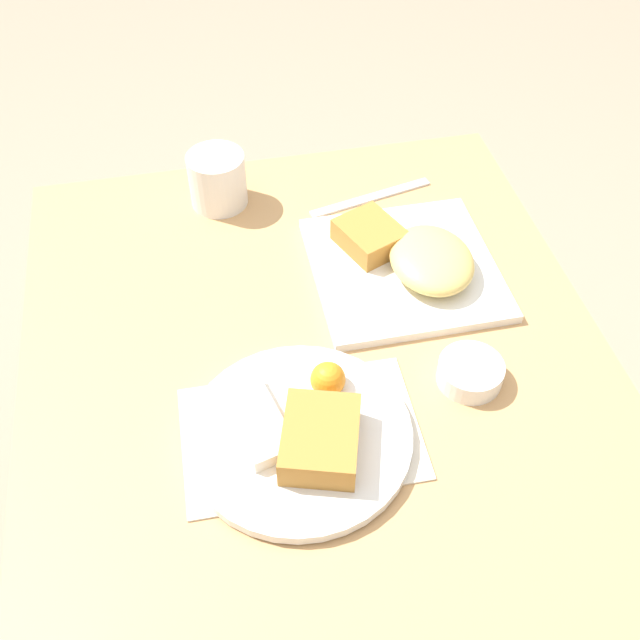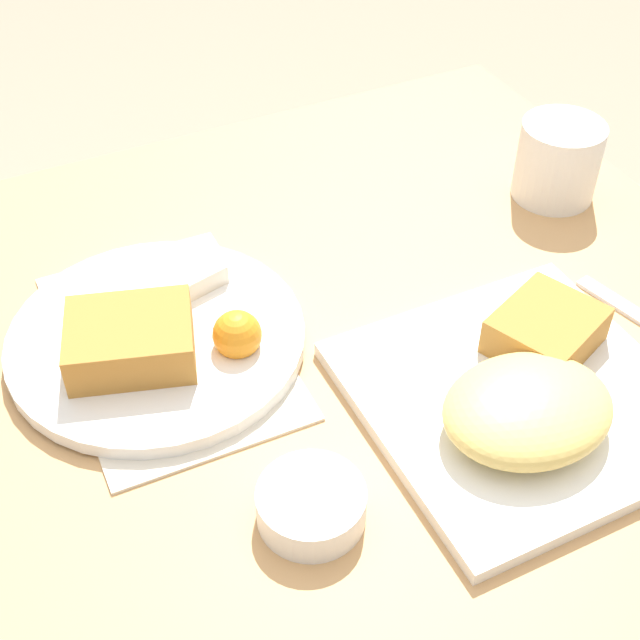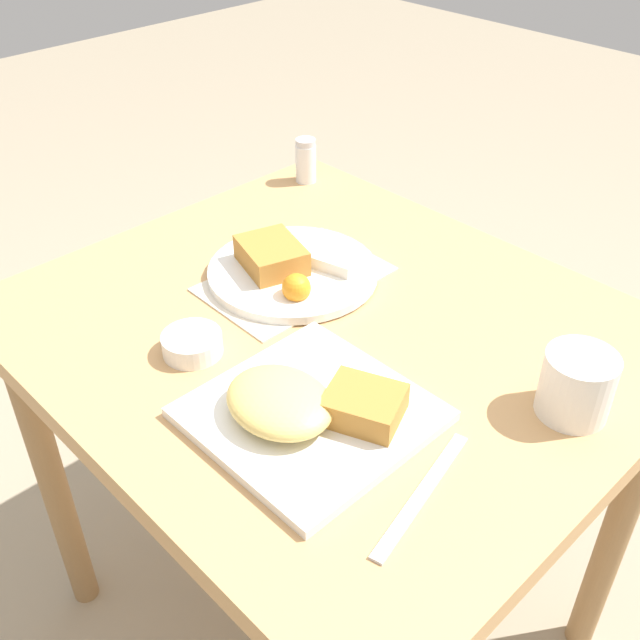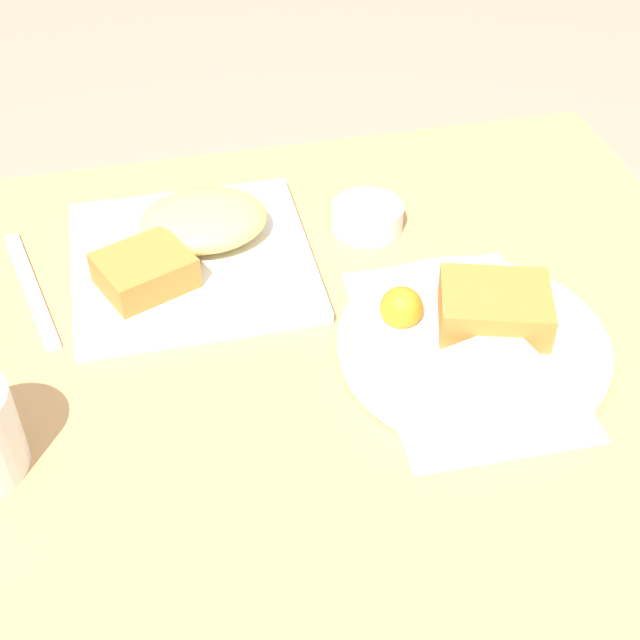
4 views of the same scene
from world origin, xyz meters
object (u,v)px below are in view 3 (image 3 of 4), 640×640
object	(u,v)px
plate_square_near	(306,408)
coffee_mug	(577,385)
salt_shaker	(306,163)
butter_knife	(422,494)
plate_oval_far	(291,267)
sauce_ramekin	(192,343)

from	to	relation	value
plate_square_near	coffee_mug	size ratio (longest dim) A/B	2.91
plate_square_near	salt_shaker	xyz separation A→B (m)	(-0.49, 0.46, 0.02)
butter_knife	plate_oval_far	bearing A→B (deg)	52.74
plate_oval_far	salt_shaker	xyz separation A→B (m)	(-0.24, 0.26, 0.02)
plate_square_near	plate_oval_far	size ratio (longest dim) A/B	0.97
plate_square_near	sauce_ramekin	bearing A→B (deg)	-174.70
butter_knife	coffee_mug	world-z (taller)	coffee_mug
sauce_ramekin	butter_knife	xyz separation A→B (m)	(0.38, 0.03, -0.01)
coffee_mug	butter_knife	bearing A→B (deg)	-99.98
plate_oval_far	coffee_mug	xyz separation A→B (m)	(0.47, 0.04, 0.02)
salt_shaker	butter_knife	bearing A→B (deg)	-34.00
plate_oval_far	sauce_ramekin	distance (m)	0.23
plate_oval_far	plate_square_near	bearing A→B (deg)	-38.97
plate_oval_far	butter_knife	xyz separation A→B (m)	(0.43, -0.20, -0.02)
plate_oval_far	sauce_ramekin	world-z (taller)	plate_oval_far
salt_shaker	butter_knife	size ratio (longest dim) A/B	0.41
salt_shaker	coffee_mug	size ratio (longest dim) A/B	0.96
coffee_mug	sauce_ramekin	bearing A→B (deg)	-147.61
sauce_ramekin	salt_shaker	world-z (taller)	salt_shaker
plate_square_near	plate_oval_far	xyz separation A→B (m)	(-0.26, 0.21, -0.00)
sauce_ramekin	butter_knife	size ratio (longest dim) A/B	0.40
plate_square_near	sauce_ramekin	xyz separation A→B (m)	(-0.21, -0.02, -0.01)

